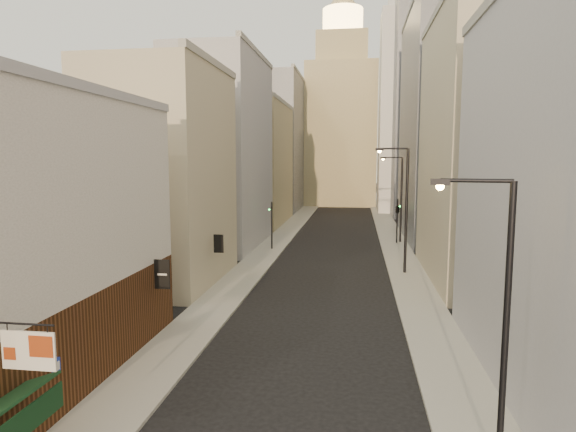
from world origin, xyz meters
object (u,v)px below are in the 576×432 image
(streetlamp_far, at_px, (399,194))
(traffic_light_left, at_px, (272,217))
(clock_tower, at_px, (341,118))
(traffic_light_right, at_px, (397,209))
(white_tower, at_px, (403,105))
(streetlamp_mid, at_px, (403,203))
(streetlamp_near, at_px, (498,311))

(streetlamp_far, relative_size, traffic_light_left, 1.92)
(clock_tower, bearing_deg, traffic_light_right, -80.61)
(white_tower, xyz_separation_m, traffic_light_right, (-3.23, -32.99, -14.66))
(streetlamp_mid, bearing_deg, traffic_light_right, 99.93)
(streetlamp_far, bearing_deg, traffic_light_right, -114.48)
(streetlamp_mid, height_order, traffic_light_left, streetlamp_mid)
(streetlamp_near, xyz_separation_m, traffic_light_left, (-12.64, 34.07, -1.54))
(streetlamp_near, height_order, traffic_light_right, streetlamp_near)
(traffic_light_left, height_order, traffic_light_right, same)
(streetlamp_mid, relative_size, traffic_light_right, 2.05)
(clock_tower, xyz_separation_m, traffic_light_right, (7.77, -46.99, -13.69))
(streetlamp_near, xyz_separation_m, streetlamp_mid, (-0.34, 25.38, 0.83))
(streetlamp_mid, xyz_separation_m, traffic_light_right, (0.73, 14.04, -1.91))
(streetlamp_far, xyz_separation_m, traffic_light_right, (-0.20, -0.66, -1.52))
(streetlamp_mid, xyz_separation_m, traffic_light_left, (-12.31, 8.69, -2.36))
(streetlamp_near, bearing_deg, streetlamp_far, 97.60)
(white_tower, relative_size, streetlamp_near, 4.71)
(streetlamp_far, height_order, traffic_light_right, streetlamp_far)
(streetlamp_mid, distance_m, traffic_light_left, 15.25)
(white_tower, xyz_separation_m, traffic_light_left, (-16.27, -38.34, -15.11))
(streetlamp_mid, xyz_separation_m, streetlamp_far, (0.93, 14.69, -0.38))
(clock_tower, height_order, white_tower, clock_tower)
(streetlamp_near, bearing_deg, traffic_light_left, 118.80)
(clock_tower, height_order, streetlamp_far, clock_tower)
(streetlamp_mid, distance_m, traffic_light_right, 14.18)
(clock_tower, relative_size, traffic_light_left, 8.98)
(streetlamp_near, distance_m, traffic_light_left, 36.37)
(traffic_light_right, bearing_deg, traffic_light_left, 12.72)
(clock_tower, bearing_deg, streetlamp_mid, -83.42)
(streetlamp_near, xyz_separation_m, streetlamp_far, (0.59, 40.08, 0.44))
(traffic_light_right, bearing_deg, streetlamp_near, 79.84)
(white_tower, xyz_separation_m, streetlamp_far, (-3.03, -32.33, -13.14))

